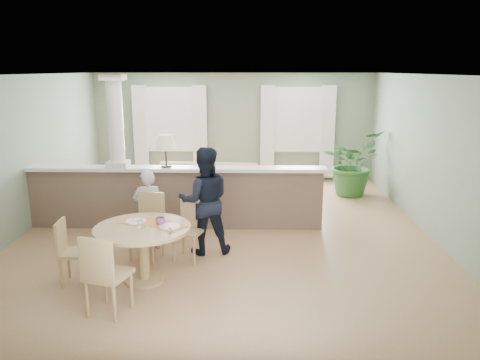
{
  "coord_description": "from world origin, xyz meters",
  "views": [
    {
      "loc": [
        0.43,
        -7.81,
        2.79
      ],
      "look_at": [
        0.27,
        -1.0,
        1.17
      ],
      "focal_mm": 35.0,
      "sensor_mm": 36.0,
      "label": 1
    }
  ],
  "objects_px": {
    "dining_table": "(144,238)",
    "chair_near": "(104,272)",
    "sofa": "(205,185)",
    "chair_far_man": "(190,227)",
    "houseplant": "(351,163)",
    "chair_side": "(70,249)",
    "chair_far_boy": "(149,222)",
    "child_person": "(148,210)",
    "man_person": "(205,201)"
  },
  "relations": [
    {
      "from": "dining_table",
      "to": "chair_near",
      "type": "height_order",
      "value": "chair_near"
    },
    {
      "from": "chair_far_boy",
      "to": "chair_side",
      "type": "bearing_deg",
      "value": -117.39
    },
    {
      "from": "chair_side",
      "to": "chair_near",
      "type": "bearing_deg",
      "value": -144.21
    },
    {
      "from": "houseplant",
      "to": "chair_far_boy",
      "type": "bearing_deg",
      "value": -135.65
    },
    {
      "from": "chair_side",
      "to": "sofa",
      "type": "bearing_deg",
      "value": -24.61
    },
    {
      "from": "chair_side",
      "to": "man_person",
      "type": "bearing_deg",
      "value": -60.42
    },
    {
      "from": "chair_far_man",
      "to": "man_person",
      "type": "xyz_separation_m",
      "value": [
        0.21,
        0.22,
        0.34
      ]
    },
    {
      "from": "dining_table",
      "to": "chair_near",
      "type": "xyz_separation_m",
      "value": [
        -0.25,
        -0.93,
        -0.07
      ]
    },
    {
      "from": "chair_far_boy",
      "to": "chair_side",
      "type": "xyz_separation_m",
      "value": [
        -0.84,
        -0.92,
        -0.07
      ]
    },
    {
      "from": "chair_side",
      "to": "man_person",
      "type": "relative_size",
      "value": 0.52
    },
    {
      "from": "chair_far_boy",
      "to": "child_person",
      "type": "relative_size",
      "value": 0.77
    },
    {
      "from": "houseplant",
      "to": "chair_side",
      "type": "relative_size",
      "value": 1.68
    },
    {
      "from": "dining_table",
      "to": "chair_near",
      "type": "bearing_deg",
      "value": -104.89
    },
    {
      "from": "houseplant",
      "to": "chair_side",
      "type": "bearing_deg",
      "value": -135.03
    },
    {
      "from": "houseplant",
      "to": "chair_far_man",
      "type": "distance_m",
      "value": 4.91
    },
    {
      "from": "chair_far_boy",
      "to": "child_person",
      "type": "xyz_separation_m",
      "value": [
        -0.07,
        0.33,
        0.09
      ]
    },
    {
      "from": "chair_near",
      "to": "man_person",
      "type": "xyz_separation_m",
      "value": [
        0.96,
        1.97,
        0.28
      ]
    },
    {
      "from": "chair_far_man",
      "to": "chair_side",
      "type": "height_order",
      "value": "chair_far_man"
    },
    {
      "from": "houseplant",
      "to": "child_person",
      "type": "distance_m",
      "value": 5.14
    },
    {
      "from": "man_person",
      "to": "chair_far_boy",
      "type": "bearing_deg",
      "value": 3.49
    },
    {
      "from": "sofa",
      "to": "chair_far_man",
      "type": "distance_m",
      "value": 2.89
    },
    {
      "from": "dining_table",
      "to": "child_person",
      "type": "xyz_separation_m",
      "value": [
        -0.19,
        1.18,
        0.03
      ]
    },
    {
      "from": "dining_table",
      "to": "chair_far_boy",
      "type": "distance_m",
      "value": 0.86
    },
    {
      "from": "sofa",
      "to": "child_person",
      "type": "height_order",
      "value": "child_person"
    },
    {
      "from": "chair_near",
      "to": "child_person",
      "type": "distance_m",
      "value": 2.11
    },
    {
      "from": "sofa",
      "to": "chair_far_man",
      "type": "bearing_deg",
      "value": -84.31
    },
    {
      "from": "houseplant",
      "to": "chair_side",
      "type": "xyz_separation_m",
      "value": [
        -4.64,
        -4.64,
        -0.25
      ]
    },
    {
      "from": "sofa",
      "to": "houseplant",
      "type": "xyz_separation_m",
      "value": [
        3.23,
        0.84,
        0.32
      ]
    },
    {
      "from": "dining_table",
      "to": "man_person",
      "type": "distance_m",
      "value": 1.28
    },
    {
      "from": "sofa",
      "to": "child_person",
      "type": "distance_m",
      "value": 2.63
    },
    {
      "from": "sofa",
      "to": "chair_near",
      "type": "distance_m",
      "value": 4.7
    },
    {
      "from": "dining_table",
      "to": "chair_far_man",
      "type": "relative_size",
      "value": 1.44
    },
    {
      "from": "chair_near",
      "to": "chair_side",
      "type": "bearing_deg",
      "value": -32.98
    },
    {
      "from": "dining_table",
      "to": "houseplant",
      "type": "bearing_deg",
      "value": 51.12
    },
    {
      "from": "chair_far_man",
      "to": "man_person",
      "type": "relative_size",
      "value": 0.53
    },
    {
      "from": "chair_far_boy",
      "to": "chair_far_man",
      "type": "height_order",
      "value": "chair_far_boy"
    },
    {
      "from": "dining_table",
      "to": "chair_near",
      "type": "relative_size",
      "value": 1.29
    },
    {
      "from": "dining_table",
      "to": "sofa",
      "type": "bearing_deg",
      "value": 83.12
    },
    {
      "from": "houseplant",
      "to": "sofa",
      "type": "bearing_deg",
      "value": -165.38
    },
    {
      "from": "sofa",
      "to": "dining_table",
      "type": "distance_m",
      "value": 3.75
    },
    {
      "from": "chair_far_boy",
      "to": "chair_far_man",
      "type": "distance_m",
      "value": 0.63
    },
    {
      "from": "dining_table",
      "to": "man_person",
      "type": "bearing_deg",
      "value": 55.8
    },
    {
      "from": "houseplant",
      "to": "chair_near",
      "type": "relative_size",
      "value": 1.47
    },
    {
      "from": "houseplant",
      "to": "man_person",
      "type": "relative_size",
      "value": 0.88
    },
    {
      "from": "sofa",
      "to": "houseplant",
      "type": "distance_m",
      "value": 3.35
    },
    {
      "from": "chair_far_boy",
      "to": "chair_near",
      "type": "xyz_separation_m",
      "value": [
        -0.13,
        -1.78,
        0.0
      ]
    },
    {
      "from": "sofa",
      "to": "chair_far_boy",
      "type": "distance_m",
      "value": 2.93
    },
    {
      "from": "chair_far_man",
      "to": "chair_near",
      "type": "distance_m",
      "value": 1.91
    },
    {
      "from": "chair_near",
      "to": "houseplant",
      "type": "bearing_deg",
      "value": -108.55
    },
    {
      "from": "chair_far_boy",
      "to": "child_person",
      "type": "bearing_deg",
      "value": 116.58
    }
  ]
}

